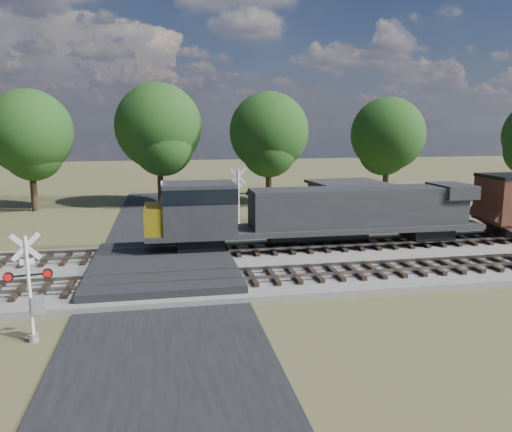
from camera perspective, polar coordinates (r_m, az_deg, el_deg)
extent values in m
plane|color=#484E2A|center=(24.85, -10.52, -6.84)|extent=(160.00, 160.00, 0.00)
cube|color=gray|center=(27.14, 11.17, -5.05)|extent=(140.00, 10.00, 0.30)
cube|color=black|center=(24.84, -10.52, -6.75)|extent=(7.00, 60.00, 0.08)
cube|color=#262628|center=(25.24, -10.54, -5.82)|extent=(7.00, 9.00, 0.62)
cube|color=black|center=(22.90, -5.48, -7.19)|extent=(44.00, 2.60, 0.18)
cube|color=#615B53|center=(24.19, 14.02, -6.09)|extent=(140.00, 0.08, 0.15)
cube|color=#615B53|center=(25.44, 12.68, -5.21)|extent=(140.00, 0.08, 0.15)
cube|color=black|center=(27.69, -6.42, -4.08)|extent=(44.00, 2.60, 0.18)
cube|color=#615B53|center=(28.64, 9.89, -3.35)|extent=(140.00, 0.08, 0.15)
cube|color=#615B53|center=(29.95, 8.93, -2.71)|extent=(140.00, 0.08, 0.15)
cylinder|color=silver|center=(18.53, -24.47, -7.68)|extent=(0.13, 0.13, 3.70)
cylinder|color=#96999C|center=(19.10, -24.08, -12.58)|extent=(0.33, 0.33, 0.28)
cube|color=silver|center=(18.14, -24.83, -3.22)|extent=(0.96, 0.21, 0.97)
cube|color=silver|center=(18.14, -24.83, -3.22)|extent=(0.96, 0.21, 0.97)
cube|color=silver|center=(18.26, -24.70, -4.78)|extent=(0.46, 0.11, 0.20)
cube|color=black|center=(18.38, -24.59, -6.17)|extent=(1.47, 0.32, 0.06)
cylinder|color=red|center=(18.44, -26.46, -6.27)|extent=(0.34, 0.15, 0.33)
cylinder|color=red|center=(18.34, -22.71, -6.06)|extent=(0.34, 0.15, 0.33)
cube|color=#96999C|center=(18.68, -23.63, -9.26)|extent=(0.46, 0.35, 0.60)
cylinder|color=silver|center=(33.16, -2.04, 1.57)|extent=(0.15, 0.15, 4.38)
cylinder|color=#96999C|center=(33.53, -2.02, -1.85)|extent=(0.39, 0.39, 0.33)
cube|color=silver|center=(32.93, -2.06, 4.59)|extent=(1.15, 0.14, 1.15)
cube|color=silver|center=(32.93, -2.06, 4.59)|extent=(1.15, 0.14, 1.15)
cube|color=silver|center=(33.00, -2.06, 3.55)|extent=(0.55, 0.08, 0.24)
cube|color=black|center=(33.07, -2.05, 2.60)|extent=(1.75, 0.21, 0.07)
cylinder|color=red|center=(33.12, -0.82, 2.62)|extent=(0.40, 0.14, 0.39)
cylinder|color=red|center=(33.03, -3.28, 2.58)|extent=(0.40, 0.14, 0.39)
cube|color=#96999C|center=(33.25, -2.51, 0.44)|extent=(0.52, 0.37, 0.71)
cube|color=#472F1E|center=(35.78, 10.53, 1.03)|extent=(4.84, 4.84, 3.11)
cube|color=#29292C|center=(35.54, 10.62, 3.67)|extent=(5.32, 5.32, 0.22)
cylinder|color=black|center=(46.24, -24.12, 3.64)|extent=(0.56, 0.56, 5.10)
sphere|color=#1A3A12|center=(46.00, -24.50, 8.69)|extent=(7.14, 7.14, 7.14)
cylinder|color=black|center=(45.89, -10.89, 4.56)|extent=(0.56, 0.56, 5.47)
sphere|color=#1A3A12|center=(45.66, -11.08, 10.02)|extent=(7.66, 7.66, 7.66)
cylinder|color=black|center=(45.61, 1.46, 4.47)|extent=(0.56, 0.56, 5.09)
sphere|color=#1A3A12|center=(45.36, 1.48, 9.59)|extent=(7.13, 7.13, 7.13)
cylinder|color=black|center=(48.81, 14.60, 4.42)|extent=(0.56, 0.56, 4.90)
sphere|color=#1A3A12|center=(48.57, 14.82, 9.01)|extent=(6.86, 6.86, 6.86)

